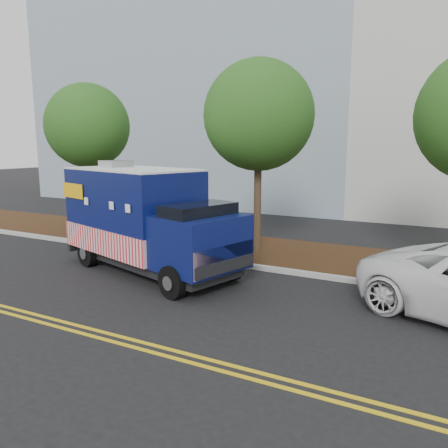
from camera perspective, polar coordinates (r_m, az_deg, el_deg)
The scene contains 9 objects.
ground at distance 13.47m, azimuth -4.70°, elevation -6.46°, with size 120.00×120.00×0.00m, color black.
curb at distance 14.61m, azimuth -1.75°, elevation -4.80°, with size 120.00×0.18×0.15m, color #9E9E99.
mulch_strip at distance 16.41m, azimuth 1.87°, elevation -3.12°, with size 120.00×4.00×0.15m, color black.
centerline_near at distance 10.23m, azimuth -18.53°, elevation -12.47°, with size 120.00×0.10×0.01m, color gold.
centerline_far at distance 10.07m, azimuth -19.58°, elevation -12.89°, with size 120.00×0.10×0.01m, color gold.
tree_a at distance 19.71m, azimuth -17.38°, elevation 12.09°, with size 3.52×3.52×6.44m.
tree_b at distance 15.37m, azimuth 4.55°, elevation 13.91°, with size 3.78×3.78×6.76m.
sign_post at distance 16.07m, azimuth -9.27°, elevation 0.56°, with size 0.06×0.06×2.40m, color #473828.
food_truck at distance 13.69m, azimuth -10.30°, elevation 0.26°, with size 6.79×4.06×3.38m.
Camera 1 is at (6.97, -10.86, 3.86)m, focal length 35.00 mm.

